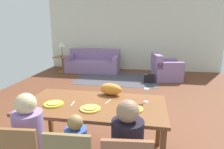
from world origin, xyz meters
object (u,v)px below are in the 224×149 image
plate_near_man (54,104)px  cat (111,89)px  wine_glass (146,92)px  plate_near_child (90,109)px  side_table (63,62)px  table_lamp (62,45)px  armchair (165,70)px  handbag (149,78)px  couch (93,63)px  dining_table (94,109)px  plate_near_woman (133,109)px  person_man (32,146)px

plate_near_man → cat: cat is taller
wine_glass → plate_near_child: bearing=-151.2°
side_table → table_lamp: (-0.00, 0.00, 0.63)m
armchair → handbag: bearing=-135.5°
couch → armchair: size_ratio=1.93×
handbag → plate_near_child: bearing=-100.6°
armchair → plate_near_man: bearing=-111.8°
plate_near_child → wine_glass: wine_glass is taller
plate_near_child → table_lamp: size_ratio=0.46×
dining_table → plate_near_woman: plate_near_woman is taller
cat → person_man: bearing=-113.6°
plate_near_child → side_table: size_ratio=0.43×
plate_near_man → plate_near_woman: size_ratio=1.00×
person_man → table_lamp: (-1.96, 5.26, 0.50)m
cat → table_lamp: table_lamp is taller
armchair → handbag: armchair is taller
table_lamp → wine_glass: bearing=-54.9°
armchair → side_table: (-3.69, 0.41, 0.06)m
plate_near_man → plate_near_woman: same height
plate_near_man → handbag: (1.23, 3.83, -0.64)m
armchair → table_lamp: table_lamp is taller
person_man → side_table: person_man is taller
handbag → dining_table: bearing=-101.1°
armchair → handbag: (-0.50, -0.49, -0.19)m
person_man → table_lamp: size_ratio=2.05×
dining_table → person_man: bearing=-127.7°
table_lamp → person_man: bearing=-69.6°
handbag → side_table: bearing=164.2°
plate_near_child → person_man: person_man is taller
table_lamp → cat: bearing=-58.4°
couch → person_man: bearing=-81.2°
armchair → table_lamp: 3.77m
dining_table → plate_near_man: size_ratio=7.28×
wine_glass → cat: bearing=159.7°
armchair → table_lamp: bearing=173.6°
side_table → cat: bearing=-58.4°
plate_near_man → plate_near_child: (0.50, -0.06, 0.00)m
plate_near_man → table_lamp: (-1.96, 4.73, 0.24)m
plate_near_man → armchair: size_ratio=0.25×
plate_near_man → plate_near_child: bearing=-6.8°
dining_table → plate_near_child: (-0.00, -0.18, 0.08)m
plate_near_woman → side_table: 5.58m
side_table → couch: bearing=13.2°
cat → plate_near_woman: bearing=-44.0°
wine_glass → side_table: bearing=125.1°
table_lamp → plate_near_man: bearing=-67.5°
plate_near_woman → armchair: (0.72, 4.30, -0.45)m
plate_near_woman → armchair: 4.38m
plate_near_woman → armchair: bearing=80.5°
dining_table → plate_near_child: size_ratio=7.28×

